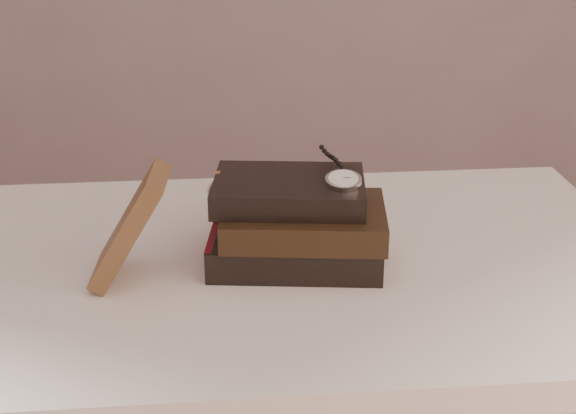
{
  "coord_description": "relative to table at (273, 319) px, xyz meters",
  "views": [
    {
      "loc": [
        -0.07,
        -0.61,
        1.23
      ],
      "look_at": [
        0.02,
        0.34,
        0.82
      ],
      "focal_mm": 50.87,
      "sensor_mm": 36.0,
      "label": 1
    }
  ],
  "objects": [
    {
      "name": "table",
      "position": [
        0.0,
        0.0,
        0.0
      ],
      "size": [
        1.0,
        0.6,
        0.75
      ],
      "color": "white",
      "rests_on": "ground"
    },
    {
      "name": "journal",
      "position": [
        -0.18,
        -0.04,
        0.16
      ],
      "size": [
        0.1,
        0.1,
        0.14
      ],
      "primitive_type": "cube",
      "rotation": [
        0.0,
        0.54,
        -0.07
      ],
      "color": "#482E1B",
      "rests_on": "table"
    },
    {
      "name": "pocket_watch",
      "position": [
        0.09,
        -0.02,
        0.21
      ],
      "size": [
        0.05,
        0.15,
        0.02
      ],
      "color": "silver",
      "rests_on": "book_stack"
    },
    {
      "name": "eyeglasses",
      "position": [
        -0.04,
        0.08,
        0.15
      ],
      "size": [
        0.1,
        0.12,
        0.04
      ],
      "color": "silver",
      "rests_on": "book_stack"
    },
    {
      "name": "book_stack",
      "position": [
        0.03,
        -0.01,
        0.14
      ],
      "size": [
        0.24,
        0.18,
        0.11
      ],
      "color": "black",
      "rests_on": "table"
    }
  ]
}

